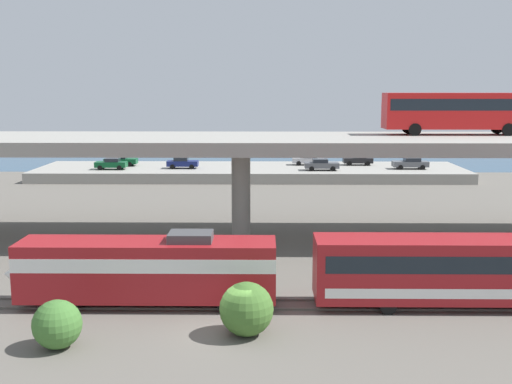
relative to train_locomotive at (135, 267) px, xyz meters
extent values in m
plane|color=#605B54|center=(5.33, -4.00, -2.19)|extent=(260.00, 260.00, 0.00)
cube|color=#59544C|center=(5.33, -0.77, -2.13)|extent=(110.00, 0.12, 0.12)
cube|color=#59544C|center=(5.33, 0.77, -2.13)|extent=(110.00, 0.12, 0.12)
cube|color=maroon|center=(0.71, 0.00, -0.11)|extent=(14.20, 3.00, 3.20)
cube|color=white|center=(0.71, 0.00, 0.46)|extent=(14.20, 3.04, 0.77)
cone|color=white|center=(-6.39, 0.00, -0.43)|extent=(1.94, 2.85, 2.85)
cube|color=black|center=(-4.94, 0.00, 0.78)|extent=(1.94, 2.70, 1.02)
cube|color=#3F3F42|center=(3.13, 0.00, 1.74)|extent=(2.40, 1.80, 0.50)
cylinder|color=black|center=(-3.73, -1.35, -1.71)|extent=(0.96, 0.18, 0.96)
cylinder|color=black|center=(-3.73, 1.35, -1.71)|extent=(0.96, 0.18, 0.96)
cylinder|color=black|center=(5.14, -1.35, -1.71)|extent=(0.96, 0.18, 0.96)
cylinder|color=black|center=(5.14, 1.35, -1.71)|extent=(0.96, 0.18, 0.96)
cylinder|color=black|center=(13.85, -1.35, -1.73)|extent=(0.92, 0.18, 0.92)
cylinder|color=black|center=(13.85, 1.35, -1.73)|extent=(0.92, 0.18, 0.92)
cube|color=gray|center=(5.33, 16.00, 5.48)|extent=(96.00, 11.59, 1.04)
cylinder|color=gray|center=(5.33, 16.00, 1.39)|extent=(1.50, 1.50, 7.16)
cube|color=red|center=(22.97, 18.21, 7.95)|extent=(12.00, 2.55, 2.90)
cube|color=black|center=(22.97, 18.21, 8.47)|extent=(11.52, 2.59, 0.93)
cylinder|color=black|center=(26.69, 19.42, 6.50)|extent=(1.00, 0.26, 1.00)
cylinder|color=black|center=(26.69, 17.00, 6.50)|extent=(1.00, 0.26, 1.00)
cylinder|color=black|center=(19.25, 19.42, 6.50)|extent=(1.00, 0.26, 1.00)
cylinder|color=black|center=(19.25, 17.00, 6.50)|extent=(1.00, 0.26, 1.00)
cube|color=gray|center=(5.33, 51.00, -1.52)|extent=(57.16, 13.50, 1.34)
cube|color=#0C4C26|center=(-12.50, 52.10, -0.18)|extent=(4.44, 1.78, 0.70)
cube|color=#1E232B|center=(-12.72, 52.10, 0.41)|extent=(1.95, 1.56, 0.48)
cylinder|color=black|center=(-11.12, 52.94, -0.53)|extent=(0.64, 0.20, 0.64)
cylinder|color=black|center=(-11.12, 51.26, -0.53)|extent=(0.64, 0.20, 0.64)
cylinder|color=black|center=(-13.88, 52.94, -0.53)|extent=(0.64, 0.20, 0.64)
cylinder|color=black|center=(-13.88, 51.26, -0.53)|extent=(0.64, 0.20, 0.64)
cube|color=#515459|center=(26.54, 49.31, -0.18)|extent=(4.62, 1.88, 0.70)
cube|color=#1E232B|center=(26.77, 49.31, 0.41)|extent=(2.03, 1.66, 0.48)
cylinder|color=black|center=(25.11, 48.42, -0.53)|extent=(0.64, 0.20, 0.64)
cylinder|color=black|center=(25.11, 50.21, -0.53)|extent=(0.64, 0.20, 0.64)
cylinder|color=black|center=(27.97, 48.42, -0.53)|extent=(0.64, 0.20, 0.64)
cylinder|color=black|center=(27.97, 50.21, -0.53)|extent=(0.64, 0.20, 0.64)
cube|color=#B7B7BC|center=(13.32, 53.55, -0.18)|extent=(4.39, 1.85, 0.70)
cube|color=#1E232B|center=(13.54, 53.55, 0.41)|extent=(1.93, 1.63, 0.48)
cylinder|color=black|center=(11.96, 52.68, -0.53)|extent=(0.64, 0.20, 0.64)
cylinder|color=black|center=(11.96, 54.43, -0.53)|extent=(0.64, 0.20, 0.64)
cylinder|color=black|center=(14.69, 52.68, -0.53)|extent=(0.64, 0.20, 0.64)
cylinder|color=black|center=(14.69, 54.43, -0.53)|extent=(0.64, 0.20, 0.64)
cube|color=navy|center=(-3.66, 49.55, -0.18)|extent=(4.11, 1.83, 0.70)
cube|color=#1E232B|center=(-3.86, 49.55, 0.41)|extent=(1.81, 1.61, 0.48)
cylinder|color=black|center=(-2.38, 50.42, -0.53)|extent=(0.64, 0.20, 0.64)
cylinder|color=black|center=(-2.38, 48.68, -0.53)|extent=(0.64, 0.20, 0.64)
cylinder|color=black|center=(-4.93, 50.42, -0.53)|extent=(0.64, 0.20, 0.64)
cylinder|color=black|center=(-4.93, 48.68, -0.53)|extent=(0.64, 0.20, 0.64)
cube|color=#0C4C26|center=(-12.95, 48.35, -0.18)|extent=(4.07, 1.81, 0.70)
cube|color=#1E232B|center=(-12.75, 48.35, 0.41)|extent=(1.79, 1.59, 0.48)
cylinder|color=black|center=(-14.21, 47.49, -0.53)|extent=(0.64, 0.20, 0.64)
cylinder|color=black|center=(-14.21, 49.21, -0.53)|extent=(0.64, 0.20, 0.64)
cylinder|color=black|center=(-11.69, 47.49, -0.53)|extent=(0.64, 0.20, 0.64)
cylinder|color=black|center=(-11.69, 49.21, -0.53)|extent=(0.64, 0.20, 0.64)
cube|color=black|center=(20.23, 53.50, -0.18)|extent=(4.03, 1.82, 0.70)
cube|color=#1E232B|center=(20.43, 53.50, 0.41)|extent=(1.77, 1.60, 0.48)
cylinder|color=black|center=(18.98, 52.64, -0.53)|extent=(0.64, 0.20, 0.64)
cylinder|color=black|center=(18.98, 54.36, -0.53)|extent=(0.64, 0.20, 0.64)
cylinder|color=black|center=(21.48, 52.64, -0.53)|extent=(0.64, 0.20, 0.64)
cylinder|color=black|center=(21.48, 54.36, -0.53)|extent=(0.64, 0.20, 0.64)
cube|color=#515459|center=(14.70, 47.77, -0.18)|extent=(4.41, 1.90, 0.70)
cube|color=#1E232B|center=(14.48, 47.77, 0.41)|extent=(1.94, 1.67, 0.48)
cylinder|color=black|center=(16.07, 48.67, -0.53)|extent=(0.64, 0.20, 0.64)
cylinder|color=black|center=(16.07, 46.86, -0.53)|extent=(0.64, 0.20, 0.64)
cylinder|color=black|center=(13.33, 48.67, -0.53)|extent=(0.64, 0.20, 0.64)
cylinder|color=black|center=(13.33, 46.86, -0.53)|extent=(0.64, 0.20, 0.64)
cube|color=#2D5170|center=(5.33, 74.00, -2.19)|extent=(140.00, 36.00, 0.01)
sphere|color=#3F712F|center=(-2.47, -5.94, -1.04)|extent=(2.31, 2.31, 2.31)
sphere|color=#406B2B|center=(6.31, -4.28, -0.86)|extent=(2.67, 2.67, 2.67)
camera|label=1|loc=(7.14, -33.70, 9.86)|focal=44.22mm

